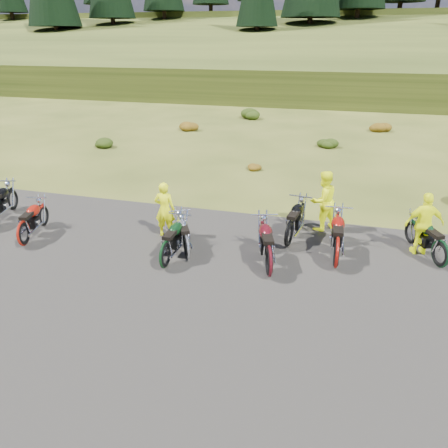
% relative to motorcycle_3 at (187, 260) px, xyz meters
% --- Properties ---
extents(ground, '(300.00, 300.00, 0.00)m').
position_rel_motorcycle_3_xyz_m(ground, '(0.25, -0.39, 0.00)').
color(ground, '#353F15').
rests_on(ground, ground).
extents(gravel_pad, '(20.00, 12.00, 0.04)m').
position_rel_motorcycle_3_xyz_m(gravel_pad, '(0.25, -2.39, 0.00)').
color(gravel_pad, black).
rests_on(gravel_pad, ground).
extents(hill_slope, '(300.00, 45.97, 9.37)m').
position_rel_motorcycle_3_xyz_m(hill_slope, '(0.25, 49.61, 0.00)').
color(hill_slope, '#2A3712').
rests_on(hill_slope, ground).
extents(hill_plateau, '(300.00, 90.00, 9.17)m').
position_rel_motorcycle_3_xyz_m(hill_plateau, '(0.25, 109.61, 0.00)').
color(hill_plateau, '#2A3712').
rests_on(hill_plateau, ground).
extents(shrub_1, '(1.03, 1.03, 0.61)m').
position_rel_motorcycle_3_xyz_m(shrub_1, '(-8.85, 10.91, 0.31)').
color(shrub_1, '#1A320C').
rests_on(shrub_1, ground).
extents(shrub_2, '(1.30, 1.30, 0.77)m').
position_rel_motorcycle_3_xyz_m(shrub_2, '(-5.95, 16.21, 0.38)').
color(shrub_2, brown).
rests_on(shrub_2, ground).
extents(shrub_3, '(1.56, 1.56, 0.92)m').
position_rel_motorcycle_3_xyz_m(shrub_3, '(-3.05, 21.51, 0.46)').
color(shrub_3, '#1A320C').
rests_on(shrub_3, ground).
extents(shrub_4, '(0.77, 0.77, 0.45)m').
position_rel_motorcycle_3_xyz_m(shrub_4, '(-0.15, 8.81, 0.23)').
color(shrub_4, brown).
rests_on(shrub_4, ground).
extents(shrub_5, '(1.03, 1.03, 0.61)m').
position_rel_motorcycle_3_xyz_m(shrub_5, '(2.75, 14.11, 0.31)').
color(shrub_5, '#1A320C').
rests_on(shrub_5, ground).
extents(shrub_6, '(1.30, 1.30, 0.77)m').
position_rel_motorcycle_3_xyz_m(shrub_6, '(5.65, 19.41, 0.38)').
color(shrub_6, brown).
rests_on(shrub_6, ground).
extents(motorcycle_1, '(1.15, 2.14, 1.07)m').
position_rel_motorcycle_3_xyz_m(motorcycle_1, '(-4.75, -0.46, 0.00)').
color(motorcycle_1, '#9B160B').
rests_on(motorcycle_1, ground).
extents(motorcycle_2, '(0.71, 2.05, 1.07)m').
position_rel_motorcycle_3_xyz_m(motorcycle_2, '(-0.37, -0.57, 0.00)').
color(motorcycle_2, black).
rests_on(motorcycle_2, ground).
extents(motorcycle_3, '(1.51, 2.00, 1.01)m').
position_rel_motorcycle_3_xyz_m(motorcycle_3, '(0.00, 0.00, 0.00)').
color(motorcycle_3, '#B2B1B6').
rests_on(motorcycle_3, ground).
extents(motorcycle_4, '(1.38, 2.35, 1.17)m').
position_rel_motorcycle_3_xyz_m(motorcycle_4, '(2.26, -0.28, 0.00)').
color(motorcycle_4, '#480C13').
rests_on(motorcycle_4, ground).
extents(motorcycle_5, '(0.98, 2.25, 1.14)m').
position_rel_motorcycle_3_xyz_m(motorcycle_5, '(2.50, 1.50, 0.00)').
color(motorcycle_5, black).
rests_on(motorcycle_5, ground).
extents(motorcycle_6, '(0.88, 2.34, 1.21)m').
position_rel_motorcycle_3_xyz_m(motorcycle_6, '(3.84, 0.63, 0.00)').
color(motorcycle_6, maroon).
rests_on(motorcycle_6, ground).
extents(motorcycle_7, '(1.46, 2.16, 1.08)m').
position_rel_motorcycle_3_xyz_m(motorcycle_7, '(6.40, 1.38, 0.00)').
color(motorcycle_7, black).
rests_on(motorcycle_7, ground).
extents(person_middle, '(0.63, 0.44, 1.66)m').
position_rel_motorcycle_3_xyz_m(person_middle, '(-1.12, 1.23, 0.83)').
color(person_middle, '#F4FE0D').
rests_on(person_middle, ground).
extents(person_right_a, '(1.13, 1.13, 1.84)m').
position_rel_motorcycle_3_xyz_m(person_right_a, '(3.28, 2.99, 0.92)').
color(person_right_a, '#F4FE0D').
rests_on(person_right_a, ground).
extents(person_right_b, '(1.09, 0.66, 1.74)m').
position_rel_motorcycle_3_xyz_m(person_right_b, '(6.02, 2.06, 0.87)').
color(person_right_b, '#F4FE0D').
rests_on(person_right_b, ground).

